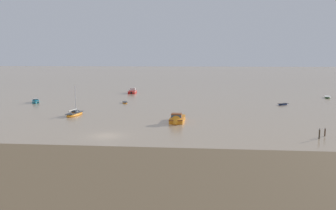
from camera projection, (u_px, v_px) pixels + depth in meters
ground_plane at (106, 136)px, 48.10m from camera, size 800.00×800.00×0.00m
mudflat_shore at (88, 186)px, 29.00m from camera, size 273.38×25.34×0.22m
sailboat_moored_0 at (75, 114)px, 65.07m from camera, size 2.43×5.50×5.95m
rowboat_moored_0 at (327, 97)px, 93.92m from camera, size 2.42×4.25×0.64m
motorboat_moored_0 at (177, 120)px, 57.89m from camera, size 2.55×6.63×2.46m
rowboat_moored_1 at (125, 103)px, 83.03m from camera, size 1.93×3.14×0.47m
rowboat_moored_2 at (283, 104)px, 79.77m from camera, size 3.02×2.70×0.48m
motorboat_moored_1 at (36, 102)px, 83.26m from camera, size 3.35×4.65×1.69m
motorboat_moored_3 at (133, 92)px, 107.12m from camera, size 2.51×6.22×2.31m
mooring_post_near at (319, 134)px, 46.34m from camera, size 0.22×0.22×1.56m
mooring_post_left at (325, 132)px, 47.86m from camera, size 0.22×0.22×1.27m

